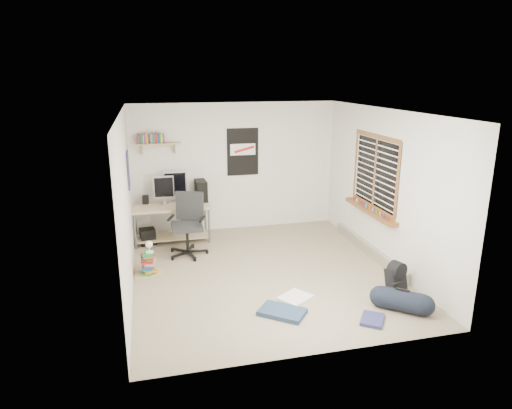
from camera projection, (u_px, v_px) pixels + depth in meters
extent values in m
cube|color=gray|center=(264.00, 273.00, 7.18)|extent=(4.00, 4.50, 0.01)
cube|color=white|center=(265.00, 111.00, 6.49)|extent=(4.00, 4.50, 0.01)
cube|color=silver|center=(235.00, 167.00, 8.94)|extent=(4.00, 0.01, 2.50)
cube|color=silver|center=(126.00, 205.00, 6.38)|extent=(0.01, 4.50, 2.50)
cube|color=silver|center=(385.00, 188.00, 7.29)|extent=(0.01, 4.50, 2.50)
cube|color=#C6B289|center=(172.00, 223.00, 8.43)|extent=(1.46, 0.69, 0.65)
cube|color=#9B9A9F|center=(164.00, 195.00, 8.40)|extent=(0.37, 0.10, 0.41)
cube|color=#A8A8AD|center=(176.00, 192.00, 8.53)|extent=(0.43, 0.11, 0.47)
cube|color=black|center=(201.00, 191.00, 8.65)|extent=(0.21, 0.41, 0.43)
cube|color=black|center=(177.00, 210.00, 8.19)|extent=(0.44, 0.20, 0.02)
cube|color=black|center=(146.00, 201.00, 8.44)|extent=(0.12, 0.12, 0.20)
cube|color=black|center=(182.00, 199.00, 8.56)|extent=(0.12, 0.12, 0.18)
cube|color=#242427|center=(187.00, 228.00, 7.75)|extent=(0.91, 0.91, 1.08)
cube|color=tan|center=(158.00, 144.00, 8.36)|extent=(0.80, 0.22, 0.24)
cube|color=black|center=(243.00, 152.00, 8.87)|extent=(0.62, 0.03, 0.92)
cube|color=navy|center=(128.00, 170.00, 7.44)|extent=(0.02, 0.42, 0.60)
cube|color=brown|center=(374.00, 172.00, 7.50)|extent=(0.10, 1.50, 1.26)
cube|color=#B7B2A8|center=(369.00, 249.00, 7.88)|extent=(0.08, 2.50, 0.18)
cube|color=black|center=(396.00, 280.00, 6.45)|extent=(0.33, 0.30, 0.36)
cylinder|color=black|center=(402.00, 301.00, 5.99)|extent=(0.40, 0.40, 0.56)
cube|color=white|center=(295.00, 298.00, 6.33)|extent=(0.54, 0.52, 0.04)
cube|color=navy|center=(282.00, 312.00, 5.92)|extent=(0.68, 0.65, 0.06)
cube|color=navy|center=(372.00, 320.00, 5.75)|extent=(0.42, 0.45, 0.04)
cube|color=brown|center=(149.00, 264.00, 7.11)|extent=(0.43, 0.36, 0.29)
cube|color=white|center=(150.00, 251.00, 7.03)|extent=(0.15, 0.22, 0.20)
cube|color=black|center=(148.00, 237.00, 8.36)|extent=(0.30, 0.30, 0.29)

